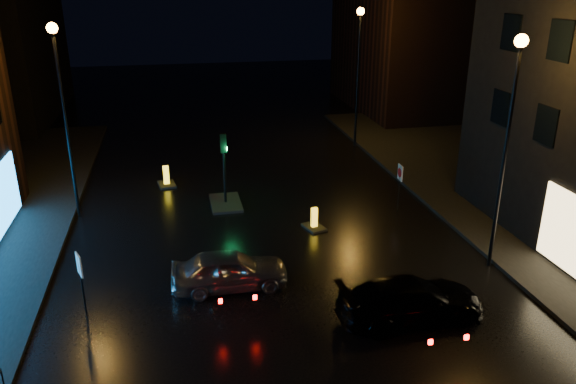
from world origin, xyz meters
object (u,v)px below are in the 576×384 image
object	(u,v)px
traffic_signal	(225,194)
bollard_far	(167,181)
silver_hatchback	(230,270)
bollard_near	(314,224)
road_sign_right	(400,177)
road_sign_left	(80,270)
dark_sedan	(411,300)

from	to	relation	value
traffic_signal	bollard_far	size ratio (longest dim) A/B	2.63
silver_hatchback	bollard_near	size ratio (longest dim) A/B	3.24
road_sign_right	traffic_signal	bearing A→B (deg)	-14.71
traffic_signal	bollard_near	world-z (taller)	traffic_signal
silver_hatchback	road_sign_left	size ratio (longest dim) A/B	1.83
road_sign_left	road_sign_right	distance (m)	14.35
silver_hatchback	dark_sedan	bearing A→B (deg)	-119.48
traffic_signal	road_sign_left	distance (m)	9.97
dark_sedan	road_sign_left	distance (m)	10.29
bollard_near	bollard_far	size ratio (longest dim) A/B	0.94
bollard_far	road_sign_right	xyz separation A→B (m)	(10.41, -5.45, 1.40)
road_sign_left	bollard_far	bearing A→B (deg)	55.54
traffic_signal	dark_sedan	bearing A→B (deg)	-66.24
dark_sedan	bollard_far	bearing A→B (deg)	26.15
bollard_near	silver_hatchback	bearing A→B (deg)	-151.02
traffic_signal	silver_hatchback	world-z (taller)	traffic_signal
traffic_signal	dark_sedan	size ratio (longest dim) A/B	0.74
silver_hatchback	bollard_near	world-z (taller)	silver_hatchback
traffic_signal	dark_sedan	world-z (taller)	traffic_signal
bollard_far	road_sign_right	distance (m)	11.83
bollard_far	silver_hatchback	bearing A→B (deg)	-88.16
bollard_far	road_sign_left	distance (m)	11.90
traffic_signal	road_sign_right	size ratio (longest dim) A/B	1.59
traffic_signal	road_sign_right	xyz separation A→B (m)	(7.70, -2.29, 1.12)
bollard_near	dark_sedan	bearing A→B (deg)	-96.45
dark_sedan	bollard_near	size ratio (longest dim) A/B	3.78
bollard_near	road_sign_right	size ratio (longest dim) A/B	0.57
dark_sedan	bollard_far	world-z (taller)	dark_sedan
road_sign_left	bollard_near	bearing A→B (deg)	7.50
dark_sedan	road_sign_left	xyz separation A→B (m)	(-9.99, 2.27, 0.95)
traffic_signal	dark_sedan	distance (m)	11.64
silver_hatchback	road_sign_right	bearing A→B (deg)	-57.05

